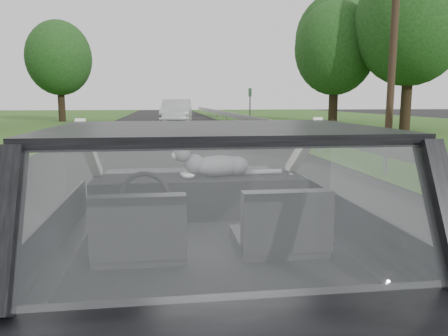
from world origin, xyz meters
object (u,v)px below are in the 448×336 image
object	(u,v)px
subject_car	(207,236)
cat	(218,164)
highway_sign	(250,106)
other_car	(177,112)
utility_pole	(394,36)

from	to	relation	value
subject_car	cat	xyz separation A→B (m)	(0.15, 0.63, 0.37)
subject_car	cat	bearing A→B (deg)	76.85
highway_sign	subject_car	bearing A→B (deg)	-79.66
subject_car	other_car	distance (m)	25.30
subject_car	highway_sign	size ratio (longest dim) A/B	1.67
highway_sign	utility_pole	distance (m)	17.02
highway_sign	cat	bearing A→B (deg)	-79.62
subject_car	other_car	bearing A→B (deg)	88.73
cat	other_car	distance (m)	24.67
subject_car	other_car	xyz separation A→B (m)	(0.56, 25.30, 0.09)
subject_car	cat	distance (m)	0.74
utility_pole	cat	bearing A→B (deg)	-124.14
subject_car	other_car	world-z (taller)	other_car
other_car	cat	bearing A→B (deg)	-85.37
subject_car	cat	size ratio (longest dim) A/B	6.46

